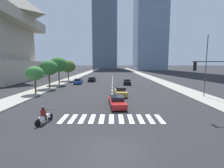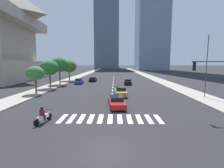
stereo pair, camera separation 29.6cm
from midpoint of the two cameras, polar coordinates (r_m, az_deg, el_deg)
The scene contains 18 objects.
ground_plane at distance 10.44m, azimuth -0.70°, elevation -22.30°, with size 800.00×800.00×0.00m, color #232326.
sidewalk_east at distance 41.60m, azimuth 19.65°, elevation -0.18°, with size 4.00×260.00×0.15m, color gray.
sidewalk_west at distance 41.77m, azimuth -18.42°, elevation -0.10°, with size 4.00×260.00×0.15m, color gray.
crosswalk_near at distance 15.62m, azimuth -0.08°, elevation -11.98°, with size 9.45×2.56×0.01m.
lane_divider_center at distance 43.06m, azimuth 0.60°, elevation 0.38°, with size 0.14×50.00×0.01m.
motorcycle_lead at distance 15.56m, azimuth -22.39°, elevation -10.38°, with size 0.89×2.19×1.49m.
sedan_blue_0 at distance 42.09m, azimuth -11.22°, elevation 0.91°, with size 2.04×4.33×1.32m.
sedan_gold_1 at distance 26.20m, azimuth 3.40°, elevation -2.70°, with size 1.88×4.43×1.37m.
sedan_black_2 at distance 46.73m, azimuth -6.44°, elevation 1.60°, with size 1.87×4.44×1.26m.
sedan_red_3 at distance 19.78m, azimuth 2.02°, elevation -6.16°, with size 2.15×4.84×1.21m.
sedan_black_4 at distance 40.19m, azimuth 5.73°, elevation 0.74°, with size 1.96×4.54×1.32m.
traffic_signal_near at distance 19.33m, azimuth 34.18°, elevation 2.59°, with size 5.09×0.28×5.55m.
street_lamp_east at distance 27.93m, azimuth 30.39°, elevation 6.70°, with size 0.50×0.24×9.18m.
street_tree_nearest at distance 30.00m, azimuth -24.89°, elevation 3.37°, with size 2.81×2.81×4.53m.
street_tree_second at distance 35.56m, azimuth -20.68°, elevation 5.32°, with size 3.58×3.58×5.62m.
street_tree_third at distance 41.18m, azimuth -17.64°, elevation 6.43°, with size 4.18×4.18×6.44m.
street_tree_fourth at distance 49.07m, azimuth -14.55°, elevation 6.00°, with size 4.23×4.23×5.93m.
office_tower_left_skyline at distance 181.73m, azimuth -1.71°, elevation 22.73°, with size 23.99×28.42×108.42m.
Camera 2 is at (0.42, -9.08, 5.15)m, focal length 26.27 mm.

